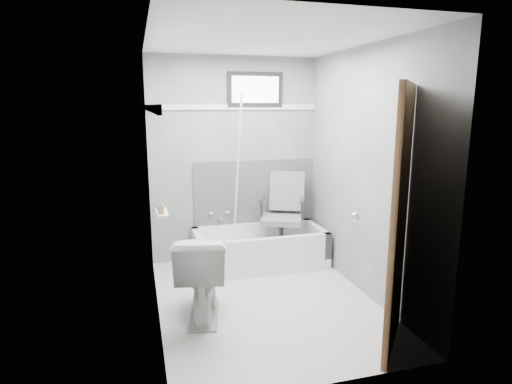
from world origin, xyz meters
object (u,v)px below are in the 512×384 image
object	(u,v)px
door	(456,230)
soap_bottle_a	(161,208)
toilet	(202,275)
office_chair	(282,213)
bathtub	(260,248)
soap_bottle_b	(160,205)

from	to	relation	value
door	soap_bottle_a	distance (m)	2.35
toilet	soap_bottle_a	size ratio (longest dim) A/B	7.12
door	office_chair	bearing A→B (deg)	102.27
bathtub	soap_bottle_b	bearing A→B (deg)	-147.84
office_chair	door	size ratio (longest dim) A/B	0.47
toilet	door	distance (m)	2.08
soap_bottle_a	soap_bottle_b	world-z (taller)	soap_bottle_a
bathtub	toilet	size ratio (longest dim) A/B	1.92
toilet	door	world-z (taller)	door
bathtub	office_chair	xyz separation A→B (m)	(0.28, 0.05, 0.38)
toilet	soap_bottle_b	distance (m)	0.73
toilet	soap_bottle_b	xyz separation A→B (m)	(-0.32, 0.32, 0.58)
toilet	soap_bottle_a	bearing A→B (deg)	-17.15
door	soap_bottle_b	xyz separation A→B (m)	(-1.92, 1.49, -0.04)
office_chair	door	xyz separation A→B (m)	(0.49, -2.26, 0.41)
bathtub	soap_bottle_a	world-z (taller)	soap_bottle_a
office_chair	door	distance (m)	2.35
bathtub	soap_bottle_b	distance (m)	1.55
toilet	bathtub	bearing A→B (deg)	-116.46
soap_bottle_a	soap_bottle_b	distance (m)	0.14
office_chair	soap_bottle_a	bearing A→B (deg)	-124.89
bathtub	toilet	world-z (taller)	toilet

